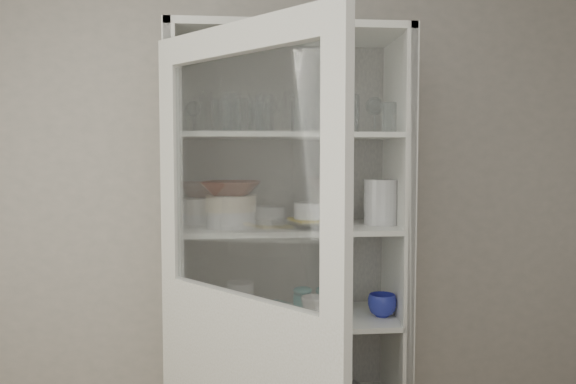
% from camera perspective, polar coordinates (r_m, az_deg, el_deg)
% --- Properties ---
extents(wall_back, '(3.60, 0.02, 2.60)m').
position_cam_1_polar(wall_back, '(2.67, -4.72, -2.00)').
color(wall_back, '#9B978E').
rests_on(wall_back, ground).
extents(pantry_cabinet, '(1.00, 0.45, 2.10)m').
position_cam_1_polar(pantry_cabinet, '(2.58, -0.13, -10.31)').
color(pantry_cabinet, beige).
rests_on(pantry_cabinet, floor).
extents(cupboard_door, '(0.62, 0.71, 2.00)m').
position_cam_1_polar(cupboard_door, '(1.99, -4.64, -16.70)').
color(cupboard_door, beige).
rests_on(cupboard_door, floor).
extents(tumbler_0, '(0.08, 0.08, 0.16)m').
position_cam_1_polar(tumbler_0, '(2.31, -5.72, 8.00)').
color(tumbler_0, silver).
rests_on(tumbler_0, shelf_glass).
extents(tumbler_1, '(0.08, 0.08, 0.14)m').
position_cam_1_polar(tumbler_1, '(2.32, -4.62, 7.74)').
color(tumbler_1, silver).
rests_on(tumbler_1, shelf_glass).
extents(tumbler_2, '(0.07, 0.07, 0.12)m').
position_cam_1_polar(tumbler_2, '(2.32, -3.08, 7.61)').
color(tumbler_2, silver).
rests_on(tumbler_2, shelf_glass).
extents(tumbler_3, '(0.08, 0.08, 0.15)m').
position_cam_1_polar(tumbler_3, '(2.28, -2.36, 7.96)').
color(tumbler_3, silver).
rests_on(tumbler_3, shelf_glass).
extents(tumbler_4, '(0.08, 0.08, 0.15)m').
position_cam_1_polar(tumbler_4, '(2.32, 6.32, 7.93)').
color(tumbler_4, silver).
rests_on(tumbler_4, shelf_glass).
extents(tumbler_5, '(0.08, 0.08, 0.15)m').
position_cam_1_polar(tumbler_5, '(2.36, 4.86, 7.84)').
color(tumbler_5, silver).
rests_on(tumbler_5, shelf_glass).
extents(tumbler_6, '(0.08, 0.08, 0.12)m').
position_cam_1_polar(tumbler_6, '(2.39, 10.22, 7.45)').
color(tumbler_6, silver).
rests_on(tumbler_6, shelf_glass).
extents(tumbler_7, '(0.08, 0.08, 0.14)m').
position_cam_1_polar(tumbler_7, '(2.41, -5.77, 7.69)').
color(tumbler_7, silver).
rests_on(tumbler_7, shelf_glass).
extents(tumbler_8, '(0.08, 0.08, 0.13)m').
position_cam_1_polar(tumbler_8, '(2.43, -3.62, 7.53)').
color(tumbler_8, silver).
rests_on(tumbler_8, shelf_glass).
extents(tumbler_9, '(0.08, 0.08, 0.14)m').
position_cam_1_polar(tumbler_9, '(2.41, -6.89, 7.60)').
color(tumbler_9, silver).
rests_on(tumbler_9, shelf_glass).
extents(tumbler_10, '(0.08, 0.08, 0.15)m').
position_cam_1_polar(tumbler_10, '(2.42, 1.19, 7.79)').
color(tumbler_10, silver).
rests_on(tumbler_10, shelf_glass).
extents(goblet_0, '(0.07, 0.07, 0.16)m').
position_cam_1_polar(goblet_0, '(2.52, -9.57, 7.62)').
color(goblet_0, silver).
rests_on(goblet_0, shelf_glass).
extents(goblet_1, '(0.08, 0.08, 0.17)m').
position_cam_1_polar(goblet_1, '(2.53, -1.92, 7.85)').
color(goblet_1, silver).
rests_on(goblet_1, shelf_glass).
extents(goblet_2, '(0.07, 0.07, 0.16)m').
position_cam_1_polar(goblet_2, '(2.59, 4.86, 7.60)').
color(goblet_2, silver).
rests_on(goblet_2, shelf_glass).
extents(goblet_3, '(0.08, 0.08, 0.19)m').
position_cam_1_polar(goblet_3, '(2.63, 8.80, 7.82)').
color(goblet_3, silver).
rests_on(goblet_3, shelf_glass).
extents(plate_stack_front, '(0.20, 0.20, 0.07)m').
position_cam_1_polar(plate_stack_front, '(2.40, -5.80, -2.75)').
color(plate_stack_front, white).
rests_on(plate_stack_front, shelf_plates).
extents(plate_stack_back, '(0.22, 0.22, 0.11)m').
position_cam_1_polar(plate_stack_back, '(2.59, -9.37, -1.84)').
color(plate_stack_back, white).
rests_on(plate_stack_back, shelf_plates).
extents(cream_bowl, '(0.25, 0.25, 0.07)m').
position_cam_1_polar(cream_bowl, '(2.39, -5.81, -1.13)').
color(cream_bowl, beige).
rests_on(cream_bowl, plate_stack_front).
extents(terracotta_bowl, '(0.28, 0.28, 0.06)m').
position_cam_1_polar(terracotta_bowl, '(2.39, -5.82, 0.39)').
color(terracotta_bowl, '#572519').
rests_on(terracotta_bowl, cream_bowl).
extents(glass_platter, '(0.46, 0.46, 0.02)m').
position_cam_1_polar(glass_platter, '(2.45, 2.49, -3.20)').
color(glass_platter, silver).
rests_on(glass_platter, shelf_plates).
extents(yellow_trivet, '(0.21, 0.21, 0.01)m').
position_cam_1_polar(yellow_trivet, '(2.44, 2.49, -2.82)').
color(yellow_trivet, gold).
rests_on(yellow_trivet, glass_platter).
extents(white_ramekin, '(0.17, 0.17, 0.07)m').
position_cam_1_polar(white_ramekin, '(2.44, 2.49, -1.87)').
color(white_ramekin, white).
rests_on(white_ramekin, yellow_trivet).
extents(grey_bowl_stack, '(0.15, 0.15, 0.20)m').
position_cam_1_polar(grey_bowl_stack, '(2.50, 9.42, -1.01)').
color(grey_bowl_stack, silver).
rests_on(grey_bowl_stack, shelf_plates).
extents(mug_blue, '(0.13, 0.13, 0.10)m').
position_cam_1_polar(mug_blue, '(2.54, 9.54, -11.27)').
color(mug_blue, navy).
rests_on(mug_blue, shelf_mugs).
extents(mug_teal, '(0.12, 0.12, 0.11)m').
position_cam_1_polar(mug_teal, '(2.58, 4.13, -10.91)').
color(mug_teal, teal).
rests_on(mug_teal, shelf_mugs).
extents(mug_white, '(0.13, 0.13, 0.10)m').
position_cam_1_polar(mug_white, '(2.45, 2.67, -11.75)').
color(mug_white, white).
rests_on(mug_white, shelf_mugs).
extents(teal_jar, '(0.09, 0.09, 0.10)m').
position_cam_1_polar(teal_jar, '(2.56, 1.52, -11.08)').
color(teal_jar, teal).
rests_on(teal_jar, shelf_mugs).
extents(measuring_cups, '(0.09, 0.09, 0.04)m').
position_cam_1_polar(measuring_cups, '(2.46, -2.99, -12.46)').
color(measuring_cups, '#A9A9A9').
rests_on(measuring_cups, shelf_mugs).
extents(white_canister, '(0.16, 0.16, 0.14)m').
position_cam_1_polar(white_canister, '(2.55, -4.83, -10.68)').
color(white_canister, white).
rests_on(white_canister, shelf_mugs).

